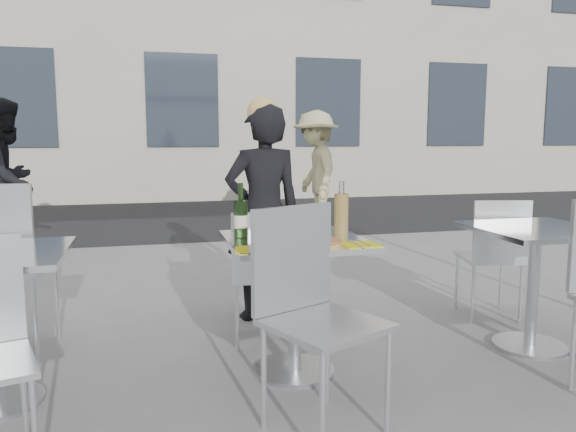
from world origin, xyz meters
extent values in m
plane|color=slate|center=(0.00, 0.00, 0.00)|extent=(80.00, 80.00, 0.00)
cube|color=black|center=(0.00, 6.50, 0.00)|extent=(24.00, 5.00, 0.00)
cylinder|color=#B7BABF|center=(0.00, 0.00, 0.01)|extent=(0.44, 0.44, 0.02)
cylinder|color=#B7BABF|center=(0.00, 0.00, 0.37)|extent=(0.07, 0.07, 0.72)
cube|color=silver|center=(0.00, 0.00, 0.73)|extent=(0.72, 0.72, 0.03)
cylinder|color=#B7BABF|center=(1.50, 0.00, 0.01)|extent=(0.44, 0.44, 0.02)
cylinder|color=#B7BABF|center=(1.50, 0.00, 0.37)|extent=(0.07, 0.07, 0.72)
cube|color=silver|center=(1.50, 0.00, 0.73)|extent=(0.72, 0.72, 0.03)
cylinder|color=silver|center=(0.12, 0.68, 0.21)|extent=(0.02, 0.02, 0.41)
cylinder|color=silver|center=(-0.20, 0.73, 0.21)|extent=(0.02, 0.02, 0.41)
cylinder|color=silver|center=(0.07, 0.35, 0.21)|extent=(0.02, 0.02, 0.41)
cylinder|color=silver|center=(-0.25, 0.40, 0.21)|extent=(0.02, 0.02, 0.41)
cube|color=silver|center=(-0.07, 0.54, 0.42)|extent=(0.44, 0.44, 0.02)
cube|color=silver|center=(-0.10, 0.35, 0.64)|extent=(0.38, 0.08, 0.41)
cylinder|color=silver|center=(-0.13, -0.89, 0.24)|extent=(0.03, 0.03, 0.48)
cylinder|color=silver|center=(0.22, -0.73, 0.24)|extent=(0.03, 0.03, 0.48)
cylinder|color=silver|center=(-0.29, -0.55, 0.24)|extent=(0.03, 0.03, 0.48)
cylinder|color=silver|center=(0.06, -0.39, 0.24)|extent=(0.03, 0.03, 0.48)
cube|color=silver|center=(-0.04, -0.64, 0.49)|extent=(0.59, 0.59, 0.03)
cube|color=silver|center=(-0.13, -0.44, 0.74)|extent=(0.42, 0.21, 0.48)
cylinder|color=silver|center=(-1.34, 0.89, 0.25)|extent=(0.03, 0.03, 0.50)
cylinder|color=silver|center=(-1.40, 0.49, 0.25)|extent=(0.03, 0.03, 0.50)
cube|color=silver|center=(-1.57, 0.72, 0.51)|extent=(0.53, 0.53, 0.03)
cylinder|color=silver|center=(-1.28, -0.44, 0.22)|extent=(0.02, 0.02, 0.44)
cylinder|color=silver|center=(1.80, 0.74, 0.21)|extent=(0.02, 0.02, 0.42)
cylinder|color=silver|center=(1.48, 0.81, 0.21)|extent=(0.02, 0.02, 0.42)
cylinder|color=silver|center=(1.73, 0.41, 0.21)|extent=(0.02, 0.02, 0.42)
cylinder|color=silver|center=(1.40, 0.48, 0.21)|extent=(0.02, 0.02, 0.42)
cube|color=silver|center=(1.60, 0.61, 0.43)|extent=(0.47, 0.47, 0.02)
cube|color=silver|center=(1.56, 0.42, 0.65)|extent=(0.39, 0.11, 0.42)
cylinder|color=silver|center=(1.32, -0.55, 0.24)|extent=(0.03, 0.03, 0.48)
imported|color=black|center=(0.04, 0.98, 0.75)|extent=(0.58, 0.40, 1.51)
imported|color=black|center=(-2.14, 3.48, 0.84)|extent=(0.83, 0.96, 1.68)
imported|color=tan|center=(1.43, 4.25, 0.82)|extent=(0.66, 1.09, 1.63)
cylinder|color=tan|center=(0.02, -0.18, 0.76)|extent=(0.34, 0.34, 0.02)
cylinder|color=#CAB482|center=(0.02, -0.18, 0.77)|extent=(0.30, 0.30, 0.00)
cylinder|color=white|center=(0.05, 0.22, 0.76)|extent=(0.35, 0.35, 0.01)
cylinder|color=tan|center=(0.05, 0.21, 0.77)|extent=(0.31, 0.31, 0.02)
cylinder|color=#CAB482|center=(0.05, 0.22, 0.78)|extent=(0.27, 0.27, 0.00)
cylinder|color=white|center=(0.05, -0.01, 0.76)|extent=(0.22, 0.22, 0.01)
ellipsoid|color=#1E6B1A|center=(0.05, -0.01, 0.80)|extent=(0.15, 0.15, 0.08)
sphere|color=#B21914|center=(0.09, 0.01, 0.81)|extent=(0.03, 0.03, 0.03)
cylinder|color=#25481B|center=(-0.28, 0.08, 0.85)|extent=(0.07, 0.07, 0.20)
cone|color=#25481B|center=(-0.28, 0.08, 0.95)|extent=(0.07, 0.07, 0.03)
cylinder|color=#25481B|center=(-0.28, 0.08, 0.99)|extent=(0.03, 0.03, 0.10)
cylinder|color=silver|center=(-0.28, 0.08, 0.84)|extent=(0.07, 0.08, 0.07)
cylinder|color=#E7BB62|center=(0.30, 0.11, 0.86)|extent=(0.08, 0.08, 0.22)
cylinder|color=white|center=(0.30, 0.11, 1.00)|extent=(0.03, 0.03, 0.08)
cylinder|color=white|center=(0.17, 0.11, 0.80)|extent=(0.06, 0.06, 0.09)
cylinder|color=silver|center=(0.17, 0.11, 0.85)|extent=(0.06, 0.06, 0.02)
cylinder|color=white|center=(-0.09, -0.01, 0.75)|extent=(0.06, 0.06, 0.00)
cylinder|color=white|center=(-0.09, -0.01, 0.80)|extent=(0.01, 0.01, 0.09)
ellipsoid|color=white|center=(-0.09, -0.01, 0.86)|extent=(0.07, 0.07, 0.08)
ellipsoid|color=#C6BB8B|center=(-0.09, -0.01, 0.85)|extent=(0.05, 0.05, 0.05)
cylinder|color=white|center=(-0.01, 0.12, 0.75)|extent=(0.06, 0.06, 0.00)
cylinder|color=white|center=(-0.01, 0.12, 0.80)|extent=(0.01, 0.01, 0.09)
ellipsoid|color=white|center=(-0.01, 0.12, 0.86)|extent=(0.07, 0.07, 0.08)
ellipsoid|color=#C6BB8B|center=(-0.01, 0.12, 0.85)|extent=(0.05, 0.05, 0.05)
cylinder|color=white|center=(0.05, 0.03, 0.75)|extent=(0.06, 0.06, 0.00)
cylinder|color=white|center=(0.05, 0.03, 0.80)|extent=(0.01, 0.01, 0.09)
ellipsoid|color=white|center=(0.05, 0.03, 0.86)|extent=(0.07, 0.07, 0.08)
ellipsoid|color=#430919|center=(0.05, 0.03, 0.85)|extent=(0.05, 0.05, 0.05)
cylinder|color=white|center=(0.17, 0.03, 0.75)|extent=(0.06, 0.06, 0.00)
cylinder|color=white|center=(0.17, 0.03, 0.80)|extent=(0.01, 0.01, 0.09)
ellipsoid|color=white|center=(0.17, 0.03, 0.86)|extent=(0.07, 0.07, 0.08)
ellipsoid|color=#430919|center=(0.17, 0.03, 0.85)|extent=(0.05, 0.05, 0.05)
cube|color=yellow|center=(-0.27, -0.25, 0.75)|extent=(0.21, 0.21, 0.00)
cube|color=#B7BABF|center=(-0.29, -0.25, 0.76)|extent=(0.05, 0.20, 0.00)
cube|color=#B7BABF|center=(-0.24, -0.25, 0.76)|extent=(0.04, 0.18, 0.00)
cube|color=yellow|center=(0.27, -0.25, 0.75)|extent=(0.18, 0.18, 0.00)
cube|color=#B7BABF|center=(0.25, -0.25, 0.76)|extent=(0.02, 0.20, 0.00)
cube|color=#B7BABF|center=(0.30, -0.25, 0.76)|extent=(0.01, 0.18, 0.00)
camera|label=1|loc=(-0.77, -2.84, 1.28)|focal=35.00mm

